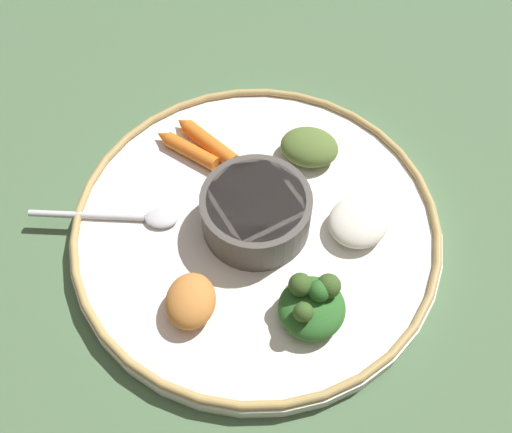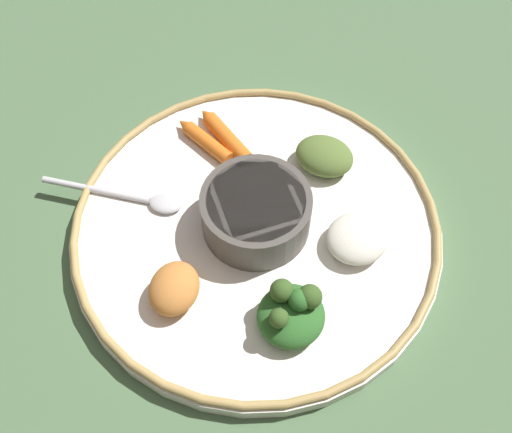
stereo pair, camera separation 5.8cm
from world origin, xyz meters
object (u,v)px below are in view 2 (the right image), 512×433
object	(u,v)px
greens_pile	(292,312)
carrot_outer	(204,140)
carrot_near_spoon	(224,135)
center_bowl	(256,211)
spoon	(134,197)

from	to	relation	value
greens_pile	carrot_outer	size ratio (longest dim) A/B	1.21
greens_pile	carrot_outer	distance (m)	0.23
greens_pile	carrot_near_spoon	xyz separation A→B (m)	(-0.08, 0.21, -0.01)
center_bowl	carrot_near_spoon	bearing A→B (deg)	110.94
center_bowl	greens_pile	bearing A→B (deg)	-69.62
greens_pile	carrot_outer	world-z (taller)	greens_pile
center_bowl	spoon	xyz separation A→B (m)	(-0.13, 0.02, -0.02)
center_bowl	carrot_outer	xyz separation A→B (m)	(-0.06, 0.10, -0.02)
spoon	carrot_near_spoon	distance (m)	0.12
center_bowl	carrot_near_spoon	distance (m)	0.12
center_bowl	carrot_near_spoon	size ratio (longest dim) A/B	1.38
carrot_outer	greens_pile	bearing A→B (deg)	-63.50
greens_pile	carrot_outer	bearing A→B (deg)	116.50
spoon	center_bowl	bearing A→B (deg)	-10.09
carrot_outer	center_bowl	bearing A→B (deg)	-57.86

